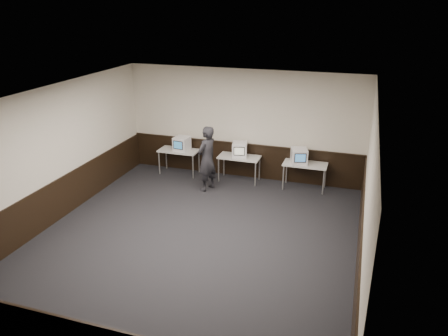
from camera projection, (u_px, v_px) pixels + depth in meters
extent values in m
plane|color=black|center=(194.00, 240.00, 9.68)|extent=(8.00, 8.00, 0.00)
plane|color=white|center=(190.00, 97.00, 8.52)|extent=(8.00, 8.00, 0.00)
plane|color=beige|center=(243.00, 124.00, 12.65)|extent=(7.00, 0.00, 7.00)
plane|color=beige|center=(75.00, 285.00, 5.55)|extent=(7.00, 0.00, 7.00)
plane|color=beige|center=(52.00, 156.00, 10.10)|extent=(0.00, 8.00, 8.00)
plane|color=beige|center=(367.00, 195.00, 8.10)|extent=(0.00, 8.00, 8.00)
cube|color=black|center=(243.00, 160.00, 13.03)|extent=(6.98, 0.04, 1.00)
cube|color=black|center=(59.00, 199.00, 10.50)|extent=(0.04, 7.98, 1.00)
cube|color=black|center=(360.00, 246.00, 8.50)|extent=(0.04, 7.98, 1.00)
cube|color=black|center=(243.00, 144.00, 12.82)|extent=(6.98, 0.06, 0.04)
cube|color=beige|center=(179.00, 151.00, 13.15)|extent=(1.20, 0.60, 0.04)
cylinder|color=#999999|center=(159.00, 163.00, 13.22)|extent=(0.04, 0.04, 0.71)
cylinder|color=#999999|center=(193.00, 167.00, 12.91)|extent=(0.04, 0.04, 0.71)
cylinder|color=#999999|center=(166.00, 158.00, 13.67)|extent=(0.04, 0.04, 0.71)
cylinder|color=#999999|center=(199.00, 161.00, 13.35)|extent=(0.04, 0.04, 0.71)
cube|color=beige|center=(239.00, 157.00, 12.61)|extent=(1.20, 0.60, 0.04)
cylinder|color=#999999|center=(219.00, 170.00, 12.68)|extent=(0.04, 0.04, 0.71)
cylinder|color=#999999|center=(255.00, 174.00, 12.36)|extent=(0.04, 0.04, 0.71)
cylinder|color=#999999|center=(224.00, 164.00, 13.12)|extent=(0.04, 0.04, 0.71)
cylinder|color=#999999|center=(259.00, 168.00, 12.81)|extent=(0.04, 0.04, 0.71)
cube|color=beige|center=(305.00, 164.00, 12.06)|extent=(1.20, 0.60, 0.04)
cylinder|color=#999999|center=(283.00, 178.00, 12.13)|extent=(0.04, 0.04, 0.71)
cylinder|color=#999999|center=(323.00, 182.00, 11.82)|extent=(0.04, 0.04, 0.71)
cylinder|color=#999999|center=(286.00, 171.00, 12.58)|extent=(0.04, 0.04, 0.71)
cylinder|color=#999999|center=(325.00, 176.00, 12.26)|extent=(0.04, 0.04, 0.71)
cube|color=white|center=(182.00, 144.00, 13.03)|extent=(0.47, 0.49, 0.42)
cube|color=black|center=(178.00, 145.00, 12.83)|extent=(0.32, 0.05, 0.25)
cube|color=teal|center=(178.00, 145.00, 12.82)|extent=(0.27, 0.04, 0.21)
cube|color=white|center=(240.00, 149.00, 12.54)|extent=(0.50, 0.52, 0.42)
cube|color=black|center=(239.00, 151.00, 12.33)|extent=(0.31, 0.08, 0.25)
cube|color=beige|center=(239.00, 151.00, 12.32)|extent=(0.27, 0.06, 0.21)
cube|color=white|center=(299.00, 156.00, 12.00)|extent=(0.54, 0.56, 0.43)
cube|color=black|center=(300.00, 158.00, 11.78)|extent=(0.31, 0.11, 0.26)
cube|color=teal|center=(300.00, 158.00, 11.77)|extent=(0.27, 0.09, 0.21)
imported|color=black|center=(207.00, 159.00, 11.93)|extent=(0.65, 0.78, 1.83)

